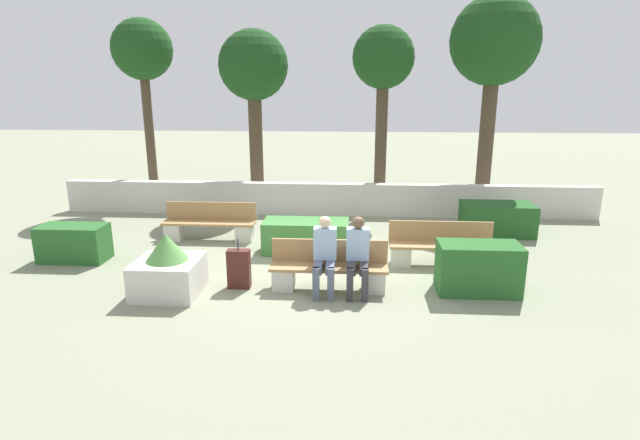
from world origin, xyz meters
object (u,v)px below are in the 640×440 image
Objects in this scene: bench_left_side at (441,249)px; planter_corner_left at (168,269)px; tree_leftmost at (143,54)px; tree_center_right at (383,64)px; person_seated_man at (325,252)px; bench_right_side at (210,226)px; bench_front at (329,271)px; suitcase at (239,269)px; person_seated_woman at (358,253)px; tree_rightmost at (494,45)px; tree_center_left at (254,71)px.

planter_corner_left is at bearing -166.51° from bench_left_side.
tree_center_right is (6.66, -0.50, -0.31)m from tree_leftmost.
bench_right_side is at bearing 134.40° from person_seated_man.
tree_leftmost is (-5.52, 6.28, 3.91)m from bench_front.
suitcase is (1.12, 0.32, -0.09)m from planter_corner_left.
tree_leftmost reaches higher than bench_left_side.
person_seated_woman is at bearing 4.25° from planter_corner_left.
tree_rightmost is at bearing 33.85° from bench_right_side.
suitcase is at bearing -178.08° from bench_front.
tree_rightmost is at bearing 1.03° from tree_center_left.
planter_corner_left is at bearing -92.44° from tree_center_left.
suitcase is at bearing -114.63° from tree_center_right.
tree_rightmost reaches higher than tree_leftmost.
bench_front and bench_left_side have the same top height.
tree_center_left is at bearing -178.97° from tree_rightmost.
tree_leftmost is 6.68m from tree_center_right.
bench_front is 2.27× the size of suitcase.
person_seated_woman is at bearing -144.09° from bench_left_side.
planter_corner_left is 1.16m from suitcase.
bench_front is 7.44m from tree_center_left.
person_seated_man is at bearing -114.80° from bench_front.
tree_leftmost is (-2.87, 6.65, 3.80)m from planter_corner_left.
tree_center_right reaches higher than person_seated_man.
tree_center_left is at bearing 126.86° from bench_left_side.
tree_leftmost is (-2.69, 3.60, 3.91)m from bench_right_side.
bench_right_side is 0.42× the size of tree_center_left.
tree_center_left is at bearing -2.57° from tree_leftmost.
person_seated_man is 0.23× the size of tree_rightmost.
tree_rightmost is at bearing 57.12° from person_seated_man.
person_seated_man is 7.36m from tree_center_left.
person_seated_man reaches higher than bench_front.
suitcase is at bearing -58.30° from bench_right_side.
tree_center_left is at bearing 97.71° from suitcase.
bench_right_side is at bearing -141.95° from tree_center_right.
tree_leftmost is 9.59m from tree_rightmost.
tree_center_left is (3.14, -0.14, -0.45)m from tree_leftmost.
tree_leftmost is at bearing 140.84° from bench_left_side.
tree_center_right reaches higher than suitcase.
person_seated_man is 1.52m from suitcase.
tree_center_right is (1.13, 5.78, 3.60)m from bench_front.
suitcase is (-2.02, 0.09, -0.36)m from person_seated_woman.
tree_center_left is 3.53m from tree_center_right.
bench_front is 1.54m from suitcase.
bench_front is 0.63m from person_seated_woman.
person_seated_man is 8.47m from tree_rightmost.
tree_center_right is 3.01m from tree_rightmost.
person_seated_woman is at bearing -96.28° from tree_center_right.
planter_corner_left is at bearing -66.70° from tree_leftmost.
tree_leftmost is (-7.64, 4.94, 3.91)m from bench_left_side.
tree_rightmost is (6.73, 6.63, 3.99)m from planter_corner_left.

